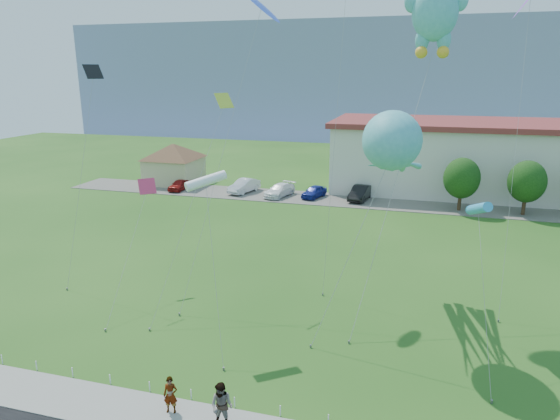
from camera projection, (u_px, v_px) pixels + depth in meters
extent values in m
plane|color=#204F16|center=(266.00, 393.00, 21.98)|extent=(160.00, 160.00, 0.00)
cube|color=#59544C|center=(361.00, 201.00, 54.43)|extent=(70.00, 6.00, 0.06)
cube|color=gray|center=(403.00, 77.00, 129.95)|extent=(160.00, 50.00, 25.00)
cube|color=tan|center=(174.00, 171.00, 63.08)|extent=(6.00, 6.00, 3.20)
pyramid|color=brown|center=(173.00, 151.00, 62.41)|extent=(9.20, 9.20, 1.80)
cylinder|color=white|center=(2.00, 359.00, 24.11)|extent=(0.05, 0.05, 0.50)
cylinder|color=white|center=(36.00, 366.00, 23.58)|extent=(0.05, 0.05, 0.50)
cylinder|color=white|center=(72.00, 372.00, 23.06)|extent=(0.05, 0.05, 0.50)
cylinder|color=white|center=(110.00, 379.00, 22.54)|extent=(0.05, 0.05, 0.50)
cylinder|color=white|center=(150.00, 387.00, 22.01)|extent=(0.05, 0.05, 0.50)
cylinder|color=white|center=(191.00, 394.00, 21.49)|extent=(0.05, 0.05, 0.50)
cylinder|color=white|center=(235.00, 402.00, 20.97)|extent=(0.05, 0.05, 0.50)
cylinder|color=white|center=(280.00, 411.00, 20.44)|extent=(0.05, 0.05, 0.50)
cylinder|color=white|center=(328.00, 420.00, 19.92)|extent=(0.05, 0.05, 0.50)
cylinder|color=#3F2B19|center=(460.00, 200.00, 50.60)|extent=(0.36, 0.36, 2.20)
ellipsoid|color=#14380F|center=(462.00, 178.00, 49.99)|extent=(3.60, 3.60, 4.14)
cylinder|color=#3F2B19|center=(524.00, 204.00, 49.03)|extent=(0.36, 0.36, 2.20)
ellipsoid|color=#14380F|center=(527.00, 182.00, 48.42)|extent=(3.60, 3.60, 4.14)
imported|color=gray|center=(171.00, 395.00, 20.41)|extent=(0.65, 0.50, 1.61)
imported|color=gray|center=(222.00, 406.00, 19.45)|extent=(1.00, 0.80, 1.96)
imported|color=maroon|center=(180.00, 185.00, 59.46)|extent=(1.79, 3.87, 1.28)
imported|color=silver|center=(244.00, 186.00, 58.26)|extent=(2.83, 4.96, 1.55)
imported|color=white|center=(280.00, 190.00, 56.48)|extent=(3.13, 5.10, 1.38)
imported|color=navy|center=(314.00, 192.00, 55.92)|extent=(2.63, 4.15, 1.32)
imported|color=black|center=(360.00, 193.00, 54.87)|extent=(2.31, 4.92, 1.56)
ellipsoid|color=teal|center=(392.00, 140.00, 25.30)|extent=(3.03, 3.94, 3.03)
sphere|color=white|center=(380.00, 136.00, 24.25)|extent=(0.48, 0.48, 0.48)
sphere|color=white|center=(402.00, 137.00, 23.97)|extent=(0.48, 0.48, 0.48)
cylinder|color=slate|center=(311.00, 346.00, 25.57)|extent=(0.10, 0.10, 0.16)
cylinder|color=gray|center=(349.00, 254.00, 25.07)|extent=(3.31, 2.61, 9.36)
ellipsoid|color=teal|center=(435.00, 12.00, 30.72)|extent=(2.82, 2.40, 3.53)
ellipsoid|color=teal|center=(412.00, 1.00, 30.92)|extent=(0.98, 0.69, 1.37)
ellipsoid|color=teal|center=(460.00, 0.00, 30.18)|extent=(0.98, 0.69, 1.37)
ellipsoid|color=teal|center=(422.00, 40.00, 31.33)|extent=(0.87, 0.76, 1.41)
ellipsoid|color=teal|center=(444.00, 39.00, 30.99)|extent=(0.87, 0.76, 1.41)
sphere|color=yellow|center=(421.00, 52.00, 31.33)|extent=(0.76, 0.76, 0.76)
sphere|color=yellow|center=(443.00, 52.00, 30.99)|extent=(0.76, 0.76, 0.76)
cylinder|color=slate|center=(349.00, 342.00, 25.97)|extent=(0.10, 0.10, 0.16)
cylinder|color=gray|center=(394.00, 185.00, 28.68)|extent=(3.15, 10.97, 14.49)
cylinder|color=slate|center=(323.00, 294.00, 31.55)|extent=(0.10, 0.10, 0.16)
cylinder|color=gray|center=(336.00, 125.00, 31.22)|extent=(0.18, 5.33, 20.66)
cylinder|color=white|center=(206.00, 181.00, 25.86)|extent=(0.50, 2.25, 0.87)
cylinder|color=slate|center=(224.00, 369.00, 23.62)|extent=(0.10, 0.10, 0.16)
cylinder|color=gray|center=(214.00, 272.00, 24.76)|extent=(2.40, 4.11, 7.86)
cone|color=blue|center=(261.00, 5.00, 31.87)|extent=(1.80, 1.33, 1.33)
cylinder|color=slate|center=(179.00, 314.00, 28.95)|extent=(0.10, 0.10, 0.16)
cylinder|color=gray|center=(222.00, 153.00, 30.43)|extent=(2.35, 8.91, 17.42)
cylinder|color=#309CD9|center=(479.00, 209.00, 24.92)|extent=(0.50, 2.25, 0.87)
cylinder|color=slate|center=(492.00, 402.00, 21.28)|extent=(0.10, 0.10, 0.16)
cylinder|color=gray|center=(485.00, 299.00, 23.12)|extent=(0.71, 5.77, 6.73)
cylinder|color=slate|center=(498.00, 321.00, 28.18)|extent=(0.10, 0.10, 0.16)
cylinder|color=gray|center=(515.00, 153.00, 29.40)|extent=(0.92, 8.08, 17.84)
cube|color=black|center=(93.00, 72.00, 32.36)|extent=(1.29, 1.29, 0.86)
cylinder|color=slate|center=(67.00, 289.00, 32.34)|extent=(0.10, 0.10, 0.16)
cylinder|color=gray|center=(80.00, 181.00, 32.37)|extent=(0.62, 4.13, 13.34)
cube|color=#CFDD34|center=(224.00, 100.00, 31.45)|extent=(1.29, 1.29, 0.86)
cylinder|color=slate|center=(150.00, 329.00, 27.25)|extent=(0.10, 0.10, 0.16)
cylinder|color=gray|center=(190.00, 208.00, 29.36)|extent=(1.42, 8.35, 11.58)
cube|color=#E0315A|center=(147.00, 186.00, 32.96)|extent=(1.29, 1.29, 0.86)
cylinder|color=slate|center=(105.00, 330.00, 27.19)|extent=(0.10, 0.10, 0.16)
cylinder|color=gray|center=(128.00, 252.00, 30.09)|extent=(1.41, 7.66, 6.03)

